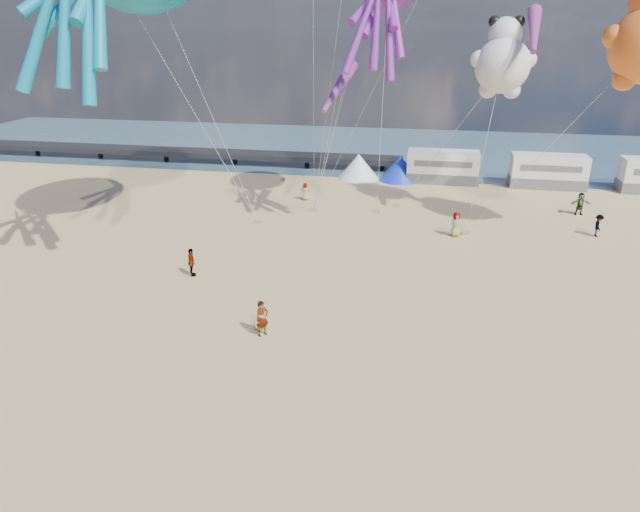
{
  "coord_description": "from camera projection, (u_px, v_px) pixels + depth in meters",
  "views": [
    {
      "loc": [
        4.64,
        -14.4,
        13.85
      ],
      "look_at": [
        0.72,
        6.0,
        5.46
      ],
      "focal_mm": 32.0,
      "sensor_mm": 36.0,
      "label": 1
    }
  ],
  "objects": [
    {
      "name": "tent_white",
      "position": [
        359.0,
        166.0,
        55.43
      ],
      "size": [
        4.0,
        4.0,
        2.4
      ],
      "primitive_type": "cone",
      "color": "white",
      "rests_on": "ground"
    },
    {
      "name": "beachgoer_0",
      "position": [
        305.0,
        192.0,
        48.58
      ],
      "size": [
        0.59,
        0.43,
        1.51
      ],
      "primitive_type": "imported",
      "rotation": [
        0.0,
        0.0,
        3.26
      ],
      "color": "#7F6659",
      "rests_on": "ground"
    },
    {
      "name": "beachgoer_6",
      "position": [
        456.0,
        224.0,
        40.11
      ],
      "size": [
        0.77,
        0.68,
        1.78
      ],
      "primitive_type": "imported",
      "rotation": [
        0.0,
        0.0,
        0.5
      ],
      "color": "#7F6659",
      "rests_on": "ground"
    },
    {
      "name": "beachgoer_3",
      "position": [
        191.0,
        262.0,
        33.73
      ],
      "size": [
        1.01,
        1.28,
        1.74
      ],
      "primitive_type": "imported",
      "rotation": [
        0.0,
        0.0,
        1.95
      ],
      "color": "#7F6659",
      "rests_on": "ground"
    },
    {
      "name": "water",
      "position": [
        390.0,
        149.0,
        69.18
      ],
      "size": [
        120.0,
        120.0,
        0.0
      ],
      "primitive_type": "plane",
      "color": "#365368",
      "rests_on": "ground"
    },
    {
      "name": "pier",
      "position": [
        132.0,
        150.0,
        63.7
      ],
      "size": [
        60.0,
        3.0,
        0.5
      ],
      "primitive_type": "cube",
      "color": "black",
      "rests_on": "ground"
    },
    {
      "name": "beachgoer_4",
      "position": [
        580.0,
        204.0,
        44.7
      ],
      "size": [
        1.12,
        0.64,
        1.8
      ],
      "primitive_type": "imported",
      "rotation": [
        0.0,
        0.0,
        0.2
      ],
      "color": "#7F6659",
      "rests_on": "ground"
    },
    {
      "name": "windsock_right",
      "position": [
        338.0,
        88.0,
        39.39
      ],
      "size": [
        2.25,
        5.68,
        5.63
      ],
      "primitive_type": null,
      "rotation": [
        0.0,
        0.0,
        -0.25
      ],
      "color": "red"
    },
    {
      "name": "kite_panda",
      "position": [
        503.0,
        66.0,
        40.37
      ],
      "size": [
        5.31,
        5.08,
        6.61
      ],
      "primitive_type": null,
      "rotation": [
        0.0,
        0.0,
        -0.15
      ],
      "color": "silver"
    },
    {
      "name": "windsock_mid",
      "position": [
        534.0,
        30.0,
        37.29
      ],
      "size": [
        1.6,
        5.89,
        5.82
      ],
      "primitive_type": null,
      "rotation": [
        0.0,
        0.0,
        -0.1
      ],
      "color": "red"
    },
    {
      "name": "beachgoer_2",
      "position": [
        598.0,
        226.0,
        40.12
      ],
      "size": [
        0.66,
        0.82,
        1.61
      ],
      "primitive_type": "imported",
      "rotation": [
        0.0,
        0.0,
        1.5
      ],
      "color": "#7F6659",
      "rests_on": "ground"
    },
    {
      "name": "motorhome_1",
      "position": [
        548.0,
        171.0,
        52.25
      ],
      "size": [
        6.6,
        2.5,
        3.0
      ],
      "primitive_type": "cube",
      "color": "silver",
      "rests_on": "ground"
    },
    {
      "name": "tent_blue",
      "position": [
        400.0,
        168.0,
        54.73
      ],
      "size": [
        4.0,
        4.0,
        2.4
      ],
      "primitive_type": "cone",
      "color": "#1933CC",
      "rests_on": "ground"
    },
    {
      "name": "sandbag_a",
      "position": [
        258.0,
        222.0,
        43.13
      ],
      "size": [
        0.5,
        0.35,
        0.22
      ],
      "primitive_type": "cube",
      "color": "gray",
      "rests_on": "ground"
    },
    {
      "name": "sandbag_c",
      "position": [
        466.0,
        233.0,
        40.75
      ],
      "size": [
        0.5,
        0.35,
        0.22
      ],
      "primitive_type": "cube",
      "color": "gray",
      "rests_on": "ground"
    },
    {
      "name": "ground",
      "position": [
        265.0,
        471.0,
        19.11
      ],
      "size": [
        120.0,
        120.0,
        0.0
      ],
      "primitive_type": "plane",
      "color": "tan",
      "rests_on": "ground"
    },
    {
      "name": "standing_person",
      "position": [
        262.0,
        319.0,
        27.17
      ],
      "size": [
        0.77,
        0.77,
        1.8
      ],
      "primitive_type": "imported",
      "rotation": [
        0.0,
        0.0,
        0.78
      ],
      "color": "tan",
      "rests_on": "ground"
    },
    {
      "name": "sandbag_b",
      "position": [
        377.0,
        211.0,
        45.49
      ],
      "size": [
        0.5,
        0.35,
        0.22
      ],
      "primitive_type": "cube",
      "color": "gray",
      "rests_on": "ground"
    },
    {
      "name": "motorhome_0",
      "position": [
        442.0,
        167.0,
        53.92
      ],
      "size": [
        6.6,
        2.5,
        3.0
      ],
      "primitive_type": "cube",
      "color": "silver",
      "rests_on": "ground"
    },
    {
      "name": "sandbag_d",
      "position": [
        397.0,
        206.0,
        46.94
      ],
      "size": [
        0.5,
        0.35,
        0.22
      ],
      "primitive_type": "cube",
      "color": "gray",
      "rests_on": "ground"
    },
    {
      "name": "sandbag_e",
      "position": [
        314.0,
        210.0,
        45.85
      ],
      "size": [
        0.5,
        0.35,
        0.22
      ],
      "primitive_type": "cube",
      "color": "gray",
      "rests_on": "ground"
    }
  ]
}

